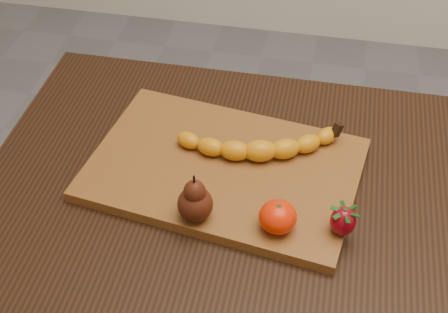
% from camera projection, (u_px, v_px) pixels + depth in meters
% --- Properties ---
extents(table, '(1.00, 0.70, 0.76)m').
position_uv_depth(table, '(269.00, 239.00, 1.09)').
color(table, black).
rests_on(table, ground).
extents(cutting_board, '(0.49, 0.36, 0.02)m').
position_uv_depth(cutting_board, '(224.00, 169.00, 1.07)').
color(cutting_board, brown).
rests_on(cutting_board, table).
extents(banana, '(0.25, 0.12, 0.04)m').
position_uv_depth(banana, '(260.00, 151.00, 1.06)').
color(banana, orange).
rests_on(banana, cutting_board).
extents(pear, '(0.06, 0.06, 0.09)m').
position_uv_depth(pear, '(195.00, 197.00, 0.95)').
color(pear, '#491B0B').
rests_on(pear, cutting_board).
extents(mandarin, '(0.07, 0.07, 0.05)m').
position_uv_depth(mandarin, '(278.00, 217.00, 0.94)').
color(mandarin, '#F32602').
rests_on(mandarin, cutting_board).
extents(strawberry, '(0.05, 0.05, 0.05)m').
position_uv_depth(strawberry, '(343.00, 220.00, 0.94)').
color(strawberry, maroon).
rests_on(strawberry, cutting_board).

